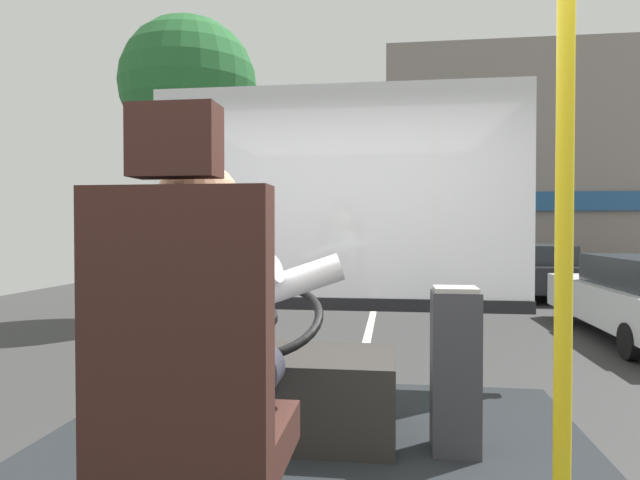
{
  "coord_description": "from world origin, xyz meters",
  "views": [
    {
      "loc": [
        0.37,
        -1.95,
        1.64
      ],
      "look_at": [
        -0.03,
        1.05,
        1.57
      ],
      "focal_mm": 30.81,
      "sensor_mm": 36.0,
      "label": 1
    }
  ],
  "objects": [
    {
      "name": "driver_seat",
      "position": [
        -0.17,
        -0.55,
        1.19
      ],
      "size": [
        0.48,
        0.48,
        1.31
      ],
      "color": "black",
      "rests_on": "bus_floor"
    },
    {
      "name": "street_tree",
      "position": [
        -3.3,
        7.62,
        4.18
      ],
      "size": [
        2.45,
        2.45,
        5.44
      ],
      "color": "#4C3828",
      "rests_on": "ground"
    },
    {
      "name": "parked_car_black",
      "position": [
        3.68,
        11.91,
        0.64
      ],
      "size": [
        1.85,
        4.11,
        1.24
      ],
      "color": "black",
      "rests_on": "ground"
    },
    {
      "name": "fare_box",
      "position": [
        0.65,
        0.56,
        1.0
      ],
      "size": [
        0.21,
        0.21,
        0.74
      ],
      "color": "#333338",
      "rests_on": "bus_floor"
    },
    {
      "name": "shop_building",
      "position": [
        6.05,
        18.96,
        3.84
      ],
      "size": [
        11.81,
        5.59,
        7.68
      ],
      "color": "gray",
      "rests_on": "ground"
    },
    {
      "name": "ground",
      "position": [
        0.0,
        8.8,
        -0.02
      ],
      "size": [
        18.0,
        44.0,
        0.06
      ],
      "color": "#313131"
    },
    {
      "name": "steering_console",
      "position": [
        -0.17,
        0.64,
        0.85
      ],
      "size": [
        1.1,
        0.96,
        0.78
      ],
      "color": "#282623",
      "rests_on": "bus_floor"
    },
    {
      "name": "handrail_pole",
      "position": [
        0.79,
        -0.52,
        1.7
      ],
      "size": [
        0.04,
        0.04,
        2.13
      ],
      "color": "yellow",
      "rests_on": "bus_floor"
    },
    {
      "name": "bus_driver",
      "position": [
        -0.17,
        -0.43,
        1.35
      ],
      "size": [
        0.77,
        0.54,
        0.74
      ],
      "color": "#282833",
      "rests_on": "driver_seat"
    },
    {
      "name": "windshield_panel",
      "position": [
        0.0,
        1.62,
        1.68
      ],
      "size": [
        2.5,
        0.08,
        1.48
      ],
      "color": "silver"
    }
  ]
}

